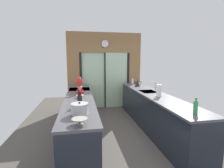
# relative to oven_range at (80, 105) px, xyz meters

# --- Properties ---
(ground_plane) EXTENTS (5.04, 7.60, 0.02)m
(ground_plane) POSITION_rel_oven_range_xyz_m (0.91, -0.65, -0.47)
(ground_plane) COLOR #4C4742
(back_wall_unit) EXTENTS (2.64, 0.12, 2.70)m
(back_wall_unit) POSITION_rel_oven_range_xyz_m (0.91, 1.15, 1.07)
(back_wall_unit) COLOR olive
(back_wall_unit) RESTS_ON ground_plane
(left_counter_run) EXTENTS (0.62, 3.80, 0.92)m
(left_counter_run) POSITION_rel_oven_range_xyz_m (-0.00, -1.12, 0.01)
(left_counter_run) COLOR #1E232D
(left_counter_run) RESTS_ON ground_plane
(right_counter_run) EXTENTS (0.62, 3.80, 0.92)m
(right_counter_run) POSITION_rel_oven_range_xyz_m (1.82, -0.95, 0.01)
(right_counter_run) COLOR #1E232D
(right_counter_run) RESTS_ON ground_plane
(sink_faucet) EXTENTS (0.19, 0.02, 0.25)m
(sink_faucet) POSITION_rel_oven_range_xyz_m (1.96, -0.70, 0.63)
(sink_faucet) COLOR #B7BABC
(sink_faucet) RESTS_ON right_counter_run
(oven_range) EXTENTS (0.60, 0.60, 0.92)m
(oven_range) POSITION_rel_oven_range_xyz_m (0.00, 0.00, 0.00)
(oven_range) COLOR #B7BABC
(oven_range) RESTS_ON ground_plane
(mixing_bowl_near) EXTENTS (0.21, 0.21, 0.08)m
(mixing_bowl_near) POSITION_rel_oven_range_xyz_m (0.02, -2.67, 0.51)
(mixing_bowl_near) COLOR gray
(mixing_bowl_near) RESTS_ON left_counter_run
(mixing_bowl_mid) EXTENTS (0.16, 0.16, 0.07)m
(mixing_bowl_mid) POSITION_rel_oven_range_xyz_m (0.02, -1.13, 0.50)
(mixing_bowl_mid) COLOR silver
(mixing_bowl_mid) RESTS_ON left_counter_run
(mixing_bowl_far) EXTENTS (0.14, 0.14, 0.08)m
(mixing_bowl_far) POSITION_rel_oven_range_xyz_m (0.02, 0.54, 0.51)
(mixing_bowl_far) COLOR silver
(mixing_bowl_far) RESTS_ON left_counter_run
(knife_block) EXTENTS (0.08, 0.14, 0.29)m
(knife_block) POSITION_rel_oven_range_xyz_m (0.02, -1.82, 0.57)
(knife_block) COLOR black
(knife_block) RESTS_ON left_counter_run
(stand_mixer) EXTENTS (0.17, 0.27, 0.42)m
(stand_mixer) POSITION_rel_oven_range_xyz_m (0.02, -0.68, 0.63)
(stand_mixer) COLOR red
(stand_mixer) RESTS_ON left_counter_run
(stock_pot) EXTENTS (0.26, 0.26, 0.20)m
(stock_pot) POSITION_rel_oven_range_xyz_m (0.02, -2.27, 0.55)
(stock_pot) COLOR #B7BABC
(stock_pot) RESTS_ON left_counter_run
(kettle) EXTENTS (0.25, 0.16, 0.21)m
(kettle) POSITION_rel_oven_range_xyz_m (1.80, 0.16, 0.56)
(kettle) COLOR black
(kettle) RESTS_ON right_counter_run
(soap_bottle_near) EXTENTS (0.07, 0.07, 0.26)m
(soap_bottle_near) POSITION_rel_oven_range_xyz_m (1.80, -2.56, 0.57)
(soap_bottle_near) COLOR #339E56
(soap_bottle_near) RESTS_ON right_counter_run
(soap_bottle_far) EXTENTS (0.07, 0.07, 0.23)m
(soap_bottle_far) POSITION_rel_oven_range_xyz_m (1.80, 0.66, 0.56)
(soap_bottle_far) COLOR silver
(soap_bottle_far) RESTS_ON right_counter_run
(paper_towel_roll) EXTENTS (0.13, 0.13, 0.31)m
(paper_towel_roll) POSITION_rel_oven_range_xyz_m (1.80, -1.31, 0.60)
(paper_towel_roll) COLOR #B7BABC
(paper_towel_roll) RESTS_ON right_counter_run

